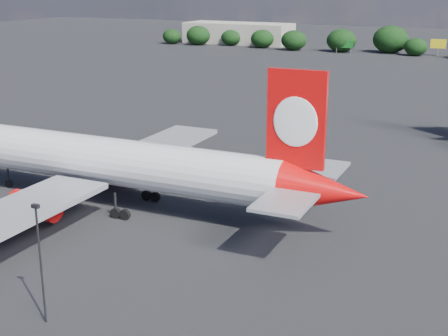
% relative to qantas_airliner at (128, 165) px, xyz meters
% --- Properties ---
extents(ground, '(500.00, 500.00, 0.00)m').
position_rel_qantas_airliner_xyz_m(ground, '(-1.78, 42.55, -4.99)').
color(ground, black).
rests_on(ground, ground).
extents(qantas_airliner, '(50.04, 47.50, 16.37)m').
position_rel_qantas_airliner_xyz_m(qantas_airliner, '(0.00, 0.00, 0.00)').
color(qantas_airliner, silver).
rests_on(qantas_airliner, ground).
extents(apron_lamp_post, '(0.55, 0.30, 9.22)m').
position_rel_qantas_airliner_xyz_m(apron_lamp_post, '(7.98, -22.62, 0.25)').
color(apron_lamp_post, black).
rests_on(apron_lamp_post, ground).
extents(terminal_building, '(42.00, 16.00, 8.00)m').
position_rel_qantas_airliner_xyz_m(terminal_building, '(-66.78, 174.55, -0.99)').
color(terminal_building, '#9E9688').
rests_on(terminal_building, ground).
extents(highway_sign, '(6.00, 0.30, 4.50)m').
position_rel_qantas_airliner_xyz_m(highway_sign, '(-19.78, 158.55, -1.86)').
color(highway_sign, '#13601D').
rests_on(highway_sign, ground).
extents(billboard_yellow, '(5.00, 0.30, 5.50)m').
position_rel_qantas_airliner_xyz_m(billboard_yellow, '(10.22, 164.55, -1.12)').
color(billboard_yellow, yellow).
rests_on(billboard_yellow, ground).
extents(horizon_treeline, '(201.31, 15.44, 9.34)m').
position_rel_qantas_airliner_xyz_m(horizon_treeline, '(12.77, 163.56, -1.13)').
color(horizon_treeline, black).
rests_on(horizon_treeline, ground).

